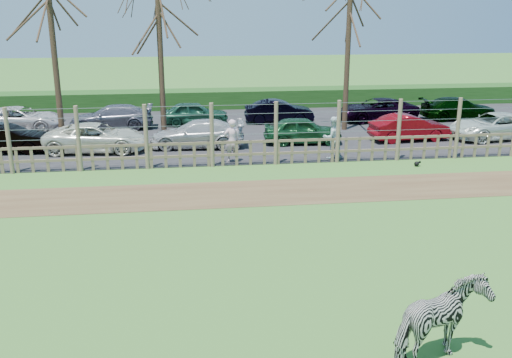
{
  "coord_description": "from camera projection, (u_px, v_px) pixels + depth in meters",
  "views": [
    {
      "loc": [
        -1.08,
        -13.53,
        6.0
      ],
      "look_at": [
        1.0,
        2.5,
        1.1
      ],
      "focal_mm": 40.0,
      "sensor_mm": 36.0,
      "label": 1
    }
  ],
  "objects": [
    {
      "name": "ground",
      "position": [
        230.0,
        249.0,
        14.71
      ],
      "size": [
        120.0,
        120.0,
        0.0
      ],
      "primitive_type": "plane",
      "color": "#5A883A",
      "rests_on": "ground"
    },
    {
      "name": "dirt_strip",
      "position": [
        219.0,
        194.0,
        18.98
      ],
      "size": [
        34.0,
        2.8,
        0.01
      ],
      "primitive_type": "cube",
      "color": "brown",
      "rests_on": "ground"
    },
    {
      "name": "asphalt",
      "position": [
        205.0,
        131.0,
        28.47
      ],
      "size": [
        44.0,
        13.0,
        0.04
      ],
      "primitive_type": "cube",
      "color": "#232326",
      "rests_on": "ground"
    },
    {
      "name": "hedge",
      "position": [
        200.0,
        99.0,
        34.96
      ],
      "size": [
        46.0,
        2.0,
        1.1
      ],
      "primitive_type": "cube",
      "color": "#1E4716",
      "rests_on": "ground"
    },
    {
      "name": "fence",
      "position": [
        212.0,
        146.0,
        22.07
      ],
      "size": [
        30.16,
        0.16,
        2.5
      ],
      "color": "brown",
      "rests_on": "ground"
    },
    {
      "name": "tree_left",
      "position": [
        50.0,
        16.0,
        24.14
      ],
      "size": [
        4.8,
        4.8,
        7.88
      ],
      "color": "#3D2B1E",
      "rests_on": "ground"
    },
    {
      "name": "tree_mid",
      "position": [
        159.0,
        33.0,
        25.87
      ],
      "size": [
        4.8,
        4.8,
        6.83
      ],
      "color": "#3D2B1E",
      "rests_on": "ground"
    },
    {
      "name": "tree_right",
      "position": [
        349.0,
        23.0,
        27.34
      ],
      "size": [
        4.8,
        4.8,
        7.35
      ],
      "color": "#3D2B1E",
      "rests_on": "ground"
    },
    {
      "name": "zebra",
      "position": [
        441.0,
        323.0,
        9.8
      ],
      "size": [
        2.04,
        1.62,
        1.57
      ],
      "primitive_type": "imported",
      "rotation": [
        0.0,
        0.0,
        2.06
      ],
      "color": "gray",
      "rests_on": "ground"
    },
    {
      "name": "visitor_a",
      "position": [
        232.0,
        141.0,
        22.58
      ],
      "size": [
        0.69,
        0.51,
        1.72
      ],
      "primitive_type": "imported",
      "rotation": [
        0.0,
        0.0,
        3.31
      ],
      "color": "beige",
      "rests_on": "asphalt"
    },
    {
      "name": "visitor_b",
      "position": [
        333.0,
        138.0,
        23.11
      ],
      "size": [
        0.94,
        0.79,
        1.72
      ],
      "primitive_type": "imported",
      "rotation": [
        0.0,
        0.0,
        3.32
      ],
      "color": "silver",
      "rests_on": "asphalt"
    },
    {
      "name": "crow",
      "position": [
        417.0,
        164.0,
        22.3
      ],
      "size": [
        0.27,
        0.2,
        0.22
      ],
      "color": "black",
      "rests_on": "ground"
    },
    {
      "name": "car_1",
      "position": [
        6.0,
        139.0,
        24.12
      ],
      "size": [
        3.67,
        1.35,
        1.2
      ],
      "primitive_type": "imported",
      "rotation": [
        0.0,
        0.0,
        1.55
      ],
      "color": "black",
      "rests_on": "asphalt"
    },
    {
      "name": "car_2",
      "position": [
        96.0,
        137.0,
        24.33
      ],
      "size": [
        4.45,
        2.3,
        1.2
      ],
      "primitive_type": "imported",
      "rotation": [
        0.0,
        0.0,
        1.5
      ],
      "color": "white",
      "rests_on": "asphalt"
    },
    {
      "name": "car_3",
      "position": [
        197.0,
        134.0,
        25.04
      ],
      "size": [
        4.26,
        2.01,
        1.2
      ],
      "primitive_type": "imported",
      "rotation": [
        0.0,
        0.0,
        4.63
      ],
      "color": "beige",
      "rests_on": "asphalt"
    },
    {
      "name": "car_4",
      "position": [
        303.0,
        130.0,
        25.74
      ],
      "size": [
        3.61,
        1.65,
        1.2
      ],
      "primitive_type": "imported",
      "rotation": [
        0.0,
        0.0,
        1.5
      ],
      "color": "#184A24",
      "rests_on": "asphalt"
    },
    {
      "name": "car_5",
      "position": [
        409.0,
        128.0,
        26.33
      ],
      "size": [
        3.73,
        1.56,
        1.2
      ],
      "primitive_type": "imported",
      "rotation": [
        0.0,
        0.0,
        1.65
      ],
      "color": "maroon",
      "rests_on": "asphalt"
    },
    {
      "name": "car_6",
      "position": [
        494.0,
        126.0,
        26.67
      ],
      "size": [
        4.51,
        2.46,
        1.2
      ],
      "primitive_type": "imported",
      "rotation": [
        0.0,
        0.0,
        4.82
      ],
      "color": "silver",
      "rests_on": "asphalt"
    },
    {
      "name": "car_8",
      "position": [
        20.0,
        119.0,
        28.35
      ],
      "size": [
        4.39,
        2.15,
        1.2
      ],
      "primitive_type": "imported",
      "rotation": [
        0.0,
        0.0,
        1.53
      ],
      "color": "silver",
      "rests_on": "asphalt"
    },
    {
      "name": "car_9",
      "position": [
        112.0,
        117.0,
        28.82
      ],
      "size": [
        4.14,
        1.7,
        1.2
      ],
      "primitive_type": "imported",
      "rotation": [
        0.0,
        0.0,
        4.72
      ],
      "color": "slate",
      "rests_on": "asphalt"
    },
    {
      "name": "car_10",
      "position": [
        194.0,
        113.0,
        29.89
      ],
      "size": [
        3.54,
        1.47,
        1.2
      ],
      "primitive_type": "imported",
      "rotation": [
        0.0,
        0.0,
        1.59
      ],
      "color": "#1F5138",
      "rests_on": "asphalt"
    },
    {
      "name": "car_11",
      "position": [
        279.0,
        111.0,
        30.4
      ],
      "size": [
        3.69,
        1.41,
        1.2
      ],
      "primitive_type": "imported",
      "rotation": [
        0.0,
        0.0,
        1.53
      ],
      "color": "black",
      "rests_on": "asphalt"
    },
    {
      "name": "car_12",
      "position": [
        377.0,
        110.0,
        30.91
      ],
      "size": [
        4.42,
        2.23,
        1.2
      ],
      "primitive_type": "imported",
      "rotation": [
        0.0,
        0.0,
        4.77
      ],
      "color": "black",
      "rests_on": "asphalt"
    },
    {
      "name": "car_13",
      "position": [
        459.0,
        109.0,
        31.24
      ],
      "size": [
        4.17,
        1.77,
        1.2
      ],
      "primitive_type": "imported",
      "rotation": [
        0.0,
        0.0,
        1.55
      ],
      "color": "black",
      "rests_on": "asphalt"
    }
  ]
}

